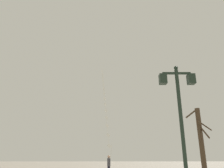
# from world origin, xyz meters

# --- Properties ---
(twin_lantern_lamp_post) EXTENTS (1.40, 0.28, 5.03)m
(twin_lantern_lamp_post) POSITION_xyz_m (2.16, 7.63, 3.48)
(twin_lantern_lamp_post) COLOR #1E2D23
(twin_lantern_lamp_post) RESTS_ON ground_plane
(kite_train) EXTENTS (2.24, 21.05, 18.26)m
(kite_train) POSITION_xyz_m (-1.48, 30.49, 9.66)
(kite_train) COLOR brown
(kite_train) RESTS_ON ground_plane
(kite_flyer) EXTENTS (0.27, 0.61, 1.71)m
(kite_flyer) POSITION_xyz_m (-0.67, 18.05, 0.90)
(kite_flyer) COLOR #1E1E2D
(kite_flyer) RESTS_ON ground_plane
(bare_tree) EXTENTS (1.56, 1.00, 4.68)m
(bare_tree) POSITION_xyz_m (5.31, 13.94, 2.47)
(bare_tree) COLOR #423323
(bare_tree) RESTS_ON ground_plane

